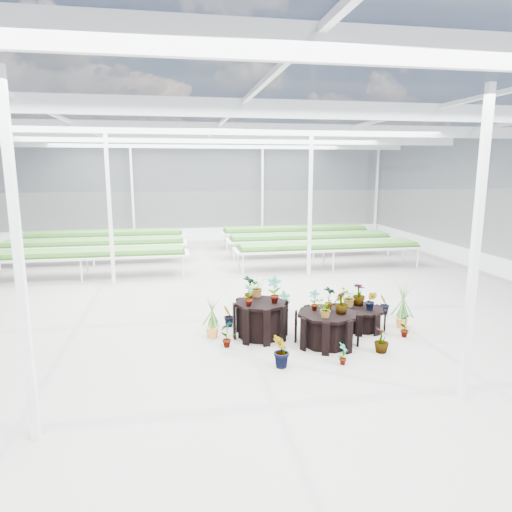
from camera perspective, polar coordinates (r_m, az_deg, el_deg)
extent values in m
plane|color=gray|center=(10.33, -3.14, -8.22)|extent=(24.00, 24.00, 0.00)
cylinder|color=black|center=(9.33, 0.58, -7.93)|extent=(1.12, 1.12, 0.74)
cylinder|color=black|center=(9.10, 8.83, -8.91)|extent=(1.60, 1.60, 0.64)
cylinder|color=black|center=(10.09, 12.94, -7.60)|extent=(1.27, 1.27, 0.45)
imported|color=#386C29|center=(9.20, -0.85, -4.02)|extent=(0.34, 0.35, 0.55)
imported|color=#386C29|center=(9.09, 2.28, -4.22)|extent=(0.34, 0.28, 0.55)
imported|color=#386C29|center=(9.52, 0.17, -3.92)|extent=(0.40, 0.35, 0.41)
imported|color=#386C29|center=(8.89, -0.93, -4.88)|extent=(0.26, 0.29, 0.45)
imported|color=#386C29|center=(9.03, 7.29, -5.48)|extent=(0.27, 0.25, 0.42)
imported|color=#386C29|center=(8.91, 10.65, -5.72)|extent=(0.34, 0.34, 0.45)
imported|color=#386C29|center=(9.12, 9.16, -5.17)|extent=(0.29, 0.31, 0.49)
imported|color=#386C29|center=(8.64, 8.63, -6.60)|extent=(0.37, 0.34, 0.33)
imported|color=#386C29|center=(10.01, 11.53, -5.11)|extent=(0.48, 0.49, 0.42)
imported|color=#386C29|center=(9.85, 14.19, -5.46)|extent=(0.30, 0.29, 0.42)
imported|color=#386C29|center=(10.17, 12.75, -4.66)|extent=(0.40, 0.40, 0.50)
imported|color=#386C29|center=(8.87, -3.65, -9.67)|extent=(0.34, 0.32, 0.53)
imported|color=#386C29|center=(9.95, -3.45, -7.45)|extent=(0.30, 0.34, 0.50)
imported|color=#386C29|center=(7.97, 3.23, -11.78)|extent=(0.31, 0.37, 0.62)
imported|color=#386C29|center=(8.26, 10.83, -11.92)|extent=(0.24, 0.26, 0.41)
imported|color=#386C29|center=(8.93, 15.43, -10.09)|extent=(0.33, 0.33, 0.48)
imported|color=#386C29|center=(9.84, 18.13, -8.18)|extent=(0.32, 0.27, 0.51)
imported|color=#386C29|center=(11.18, 15.74, -5.79)|extent=(0.35, 0.35, 0.50)
imported|color=#386C29|center=(10.84, 10.21, -5.78)|extent=(0.35, 0.29, 0.60)
imported|color=#386C29|center=(10.62, 3.55, -5.97)|extent=(0.34, 0.26, 0.61)
imported|color=#386C29|center=(10.07, 0.24, -7.17)|extent=(0.32, 0.32, 0.51)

